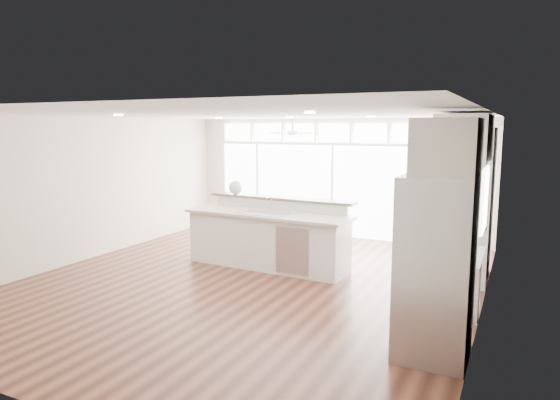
% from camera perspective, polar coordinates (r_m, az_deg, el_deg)
% --- Properties ---
extents(floor, '(7.00, 8.00, 0.02)m').
position_cam_1_polar(floor, '(8.24, -3.61, -9.46)').
color(floor, '#3F1D13').
rests_on(floor, ground).
extents(ceiling, '(7.00, 8.00, 0.02)m').
position_cam_1_polar(ceiling, '(7.84, -3.79, 9.74)').
color(ceiling, white).
rests_on(ceiling, wall_back).
extents(wall_back, '(7.00, 0.04, 2.70)m').
position_cam_1_polar(wall_back, '(11.55, 6.17, 2.56)').
color(wall_back, beige).
rests_on(wall_back, floor).
extents(wall_front, '(7.00, 0.04, 2.70)m').
position_cam_1_polar(wall_front, '(4.93, -27.47, -6.18)').
color(wall_front, beige).
rests_on(wall_front, floor).
extents(wall_left, '(0.04, 8.00, 2.70)m').
position_cam_1_polar(wall_left, '(10.11, -21.21, 1.22)').
color(wall_left, beige).
rests_on(wall_left, floor).
extents(wall_right, '(0.04, 8.00, 2.70)m').
position_cam_1_polar(wall_right, '(6.92, 22.40, -1.92)').
color(wall_right, beige).
rests_on(wall_right, floor).
extents(glass_wall, '(5.80, 0.06, 2.08)m').
position_cam_1_polar(glass_wall, '(11.52, 6.05, 1.04)').
color(glass_wall, white).
rests_on(glass_wall, wall_back).
extents(transom_row, '(5.90, 0.06, 0.40)m').
position_cam_1_polar(transom_row, '(11.43, 6.15, 7.67)').
color(transom_row, white).
rests_on(transom_row, wall_back).
extents(desk_window, '(0.04, 0.85, 0.85)m').
position_cam_1_polar(desk_window, '(7.19, 22.33, 0.07)').
color(desk_window, white).
rests_on(desk_window, wall_right).
extents(ceiling_fan, '(1.16, 1.16, 0.32)m').
position_cam_1_polar(ceiling_fan, '(10.56, 1.46, 8.21)').
color(ceiling_fan, white).
rests_on(ceiling_fan, ceiling).
extents(recessed_lights, '(3.40, 3.00, 0.02)m').
position_cam_1_polar(recessed_lights, '(8.02, -3.07, 9.58)').
color(recessed_lights, white).
rests_on(recessed_lights, ceiling).
extents(oven_cabinet, '(0.64, 1.20, 2.50)m').
position_cam_1_polar(oven_cabinet, '(8.73, 20.99, -0.48)').
color(oven_cabinet, white).
rests_on(oven_cabinet, floor).
extents(desk_nook, '(0.72, 1.30, 0.76)m').
position_cam_1_polar(desk_nook, '(7.46, 19.27, -8.70)').
color(desk_nook, white).
rests_on(desk_nook, floor).
extents(upper_cabinets, '(0.64, 1.30, 0.64)m').
position_cam_1_polar(upper_cabinets, '(7.15, 20.36, 6.57)').
color(upper_cabinets, white).
rests_on(upper_cabinets, wall_right).
extents(refrigerator, '(0.76, 0.90, 2.00)m').
position_cam_1_polar(refrigerator, '(5.72, 17.38, -7.33)').
color(refrigerator, '#AEAEB3').
rests_on(refrigerator, floor).
extents(fridge_cabinet, '(0.64, 0.90, 0.60)m').
position_cam_1_polar(fridge_cabinet, '(5.51, 18.59, 5.76)').
color(fridge_cabinet, white).
rests_on(fridge_cabinet, wall_right).
extents(framed_photos, '(0.06, 0.22, 0.80)m').
position_cam_1_polar(framed_photos, '(7.82, 22.58, -0.43)').
color(framed_photos, black).
rests_on(framed_photos, wall_right).
extents(kitchen_island, '(3.11, 1.31, 1.22)m').
position_cam_1_polar(kitchen_island, '(8.97, -1.42, -3.88)').
color(kitchen_island, white).
rests_on(kitchen_island, floor).
extents(rug, '(1.02, 0.90, 0.01)m').
position_cam_1_polar(rug, '(8.18, 17.27, -9.86)').
color(rug, '#3D2713').
rests_on(rug, floor).
extents(office_chair, '(0.60, 0.58, 0.93)m').
position_cam_1_polar(office_chair, '(7.19, 16.38, -8.50)').
color(office_chair, black).
rests_on(office_chair, floor).
extents(fishbowl, '(0.31, 0.31, 0.26)m').
position_cam_1_polar(fishbowl, '(9.68, -5.10, 1.43)').
color(fishbowl, silver).
rests_on(fishbowl, kitchen_island).
extents(monitor, '(0.10, 0.52, 0.43)m').
position_cam_1_polar(monitor, '(7.32, 18.88, -4.17)').
color(monitor, black).
rests_on(monitor, desk_nook).
extents(keyboard, '(0.17, 0.35, 0.02)m').
position_cam_1_polar(keyboard, '(7.39, 17.49, -5.65)').
color(keyboard, silver).
rests_on(keyboard, desk_nook).
extents(potted_plant, '(0.32, 0.35, 0.25)m').
position_cam_1_polar(potted_plant, '(8.64, 21.47, 8.55)').
color(potted_plant, '#2E5C27').
rests_on(potted_plant, oven_cabinet).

